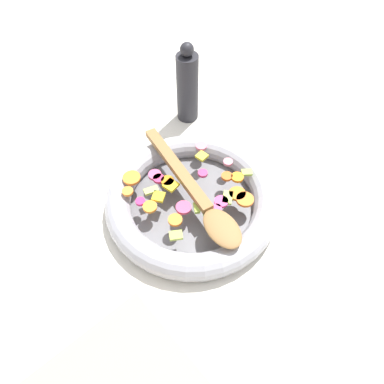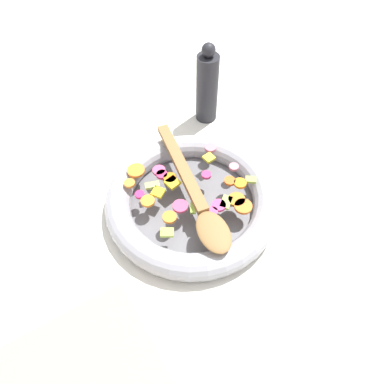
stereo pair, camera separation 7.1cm
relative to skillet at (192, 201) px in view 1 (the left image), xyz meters
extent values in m
plane|color=silver|center=(0.00, 0.00, -0.02)|extent=(4.00, 4.00, 0.00)
cylinder|color=slate|center=(0.00, 0.00, -0.02)|extent=(0.29, 0.29, 0.01)
torus|color=#9E9EA5|center=(0.00, 0.00, 0.00)|extent=(0.34, 0.34, 0.05)
cylinder|color=orange|center=(0.07, -0.10, 0.03)|extent=(0.04, 0.04, 0.01)
cylinder|color=orange|center=(-0.09, 0.03, 0.03)|extent=(0.03, 0.03, 0.01)
cylinder|color=orange|center=(0.09, -0.08, 0.03)|extent=(0.03, 0.03, 0.01)
cylinder|color=orange|center=(0.02, -0.05, 0.03)|extent=(0.04, 0.04, 0.01)
cylinder|color=orange|center=(0.07, 0.03, 0.03)|extent=(0.03, 0.03, 0.01)
cylinder|color=orange|center=(-0.06, 0.06, 0.03)|extent=(0.04, 0.04, 0.01)
cylinder|color=orange|center=(-0.06, 0.08, 0.03)|extent=(0.04, 0.04, 0.01)
cylinder|color=#D85F20|center=(-0.08, 0.02, 0.03)|extent=(0.03, 0.03, 0.01)
cylinder|color=orange|center=(0.08, -0.02, 0.03)|extent=(0.03, 0.03, 0.01)
cube|color=#9FC245|center=(0.02, 0.04, 0.03)|extent=(0.02, 0.02, 0.01)
cube|color=#B9D95A|center=(-0.04, 0.06, 0.03)|extent=(0.03, 0.03, 0.01)
cube|color=#93CB50|center=(0.01, 0.06, 0.03)|extent=(0.02, 0.02, 0.01)
cube|color=#ADC54C|center=(0.09, 0.06, 0.03)|extent=(0.03, 0.03, 0.01)
cube|color=#A7C550|center=(-0.11, 0.04, 0.03)|extent=(0.03, 0.02, 0.01)
cube|color=#B1CC60|center=(0.06, -0.05, 0.03)|extent=(0.03, 0.02, 0.01)
cylinder|color=#D22C69|center=(0.09, -0.04, 0.03)|extent=(0.02, 0.02, 0.01)
cylinder|color=#E15171|center=(0.02, 0.10, 0.03)|extent=(0.03, 0.03, 0.01)
cylinder|color=#D24F7B|center=(0.03, -0.08, 0.03)|extent=(0.03, 0.03, 0.01)
cylinder|color=#E14285|center=(-0.02, 0.05, 0.03)|extent=(0.03, 0.03, 0.01)
cylinder|color=#D13064|center=(0.03, -0.07, 0.03)|extent=(0.02, 0.02, 0.01)
cylinder|color=#D2356B|center=(-0.05, -0.02, 0.03)|extent=(0.03, 0.03, 0.01)
cylinder|color=#D1446B|center=(0.04, 0.02, 0.03)|extent=(0.04, 0.04, 0.01)
cylinder|color=#D2447E|center=(-0.01, 0.06, 0.03)|extent=(0.02, 0.02, 0.01)
cylinder|color=pink|center=(-0.09, -0.08, 0.03)|extent=(0.03, 0.03, 0.01)
cylinder|color=pink|center=(-0.10, -0.01, 0.03)|extent=(0.03, 0.03, 0.01)
cube|color=yellow|center=(0.02, -0.04, 0.03)|extent=(0.03, 0.03, 0.01)
cube|color=yellow|center=(0.06, -0.03, 0.03)|extent=(0.03, 0.03, 0.01)
cube|color=yellow|center=(-0.07, -0.05, 0.03)|extent=(0.02, 0.02, 0.01)
cube|color=olive|center=(-0.01, -0.06, 0.04)|extent=(0.07, 0.24, 0.01)
ellipsoid|color=olive|center=(0.02, 0.10, 0.04)|extent=(0.07, 0.10, 0.01)
cylinder|color=#232328|center=(-0.17, -0.21, 0.06)|extent=(0.05, 0.05, 0.17)
sphere|color=#232328|center=(-0.17, -0.21, 0.16)|extent=(0.03, 0.03, 0.03)
camera|label=1|loc=(0.29, 0.33, 0.60)|focal=35.00mm
camera|label=2|loc=(0.23, 0.37, 0.60)|focal=35.00mm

